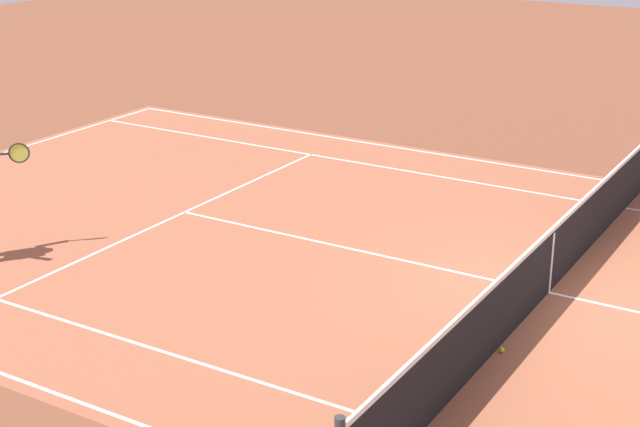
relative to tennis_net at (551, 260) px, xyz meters
name	(u,v)px	position (x,y,z in m)	size (l,w,h in m)	color
ground_plane	(548,292)	(0.00, 0.00, -0.49)	(60.00, 60.00, 0.00)	brown
court_slab	(548,292)	(0.00, 0.00, -0.49)	(24.20, 11.40, 0.00)	#935138
court_line_markings	(548,292)	(0.00, 0.00, -0.49)	(23.85, 11.05, 0.01)	white
tennis_net	(551,260)	(0.00, 0.00, 0.00)	(0.10, 11.70, 1.08)	#2D2D33
tennis_ball	(502,350)	(-0.09, 1.99, -0.46)	(0.07, 0.07, 0.07)	#CCE01E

